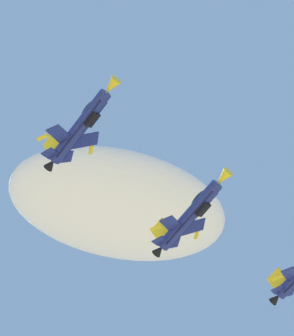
# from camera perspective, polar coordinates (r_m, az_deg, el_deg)

# --- Properties ---
(cloud_high_distant) EXTENTS (65.89, 35.72, 17.31)m
(cloud_high_distant) POSITION_cam_1_polar(r_m,az_deg,el_deg) (247.18, -2.02, -2.54)
(cloud_high_distant) COLOR white
(fighter_jet_left_wing) EXTENTS (9.23, 15.19, 6.50)m
(fighter_jet_left_wing) POSITION_cam_1_polar(r_m,az_deg,el_deg) (112.46, 3.03, -3.21)
(fighter_jet_left_wing) COLOR navy
(fighter_jet_right_wing) EXTENTS (9.18, 15.19, 6.63)m
(fighter_jet_right_wing) POSITION_cam_1_polar(r_m,az_deg,el_deg) (110.06, -4.59, 2.93)
(fighter_jet_right_wing) COLOR navy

